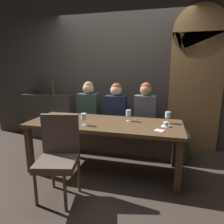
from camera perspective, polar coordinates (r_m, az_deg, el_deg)
The scene contains 18 objects.
ground at distance 3.16m, azimuth -2.13°, elevation -15.93°, with size 9.00×9.00×0.00m, color #382D26.
back_wall_tiled at distance 3.96m, azimuth 2.87°, elevation 12.50°, with size 6.00×0.12×3.00m, color #423D38.
arched_door at distance 3.85m, azimuth 23.01°, elevation 9.49°, with size 0.90×0.05×2.55m.
back_counter at distance 4.50m, azimuth -17.47°, elevation -1.21°, with size 1.10×0.28×0.95m, color #38342F.
dining_table at distance 2.91m, azimuth -2.23°, elevation -4.59°, with size 2.20×0.84×0.74m.
banquette_bench at distance 3.68m, azimuth 0.99°, elevation -7.72°, with size 2.50×0.44×0.45m.
chair_near_side at distance 2.44m, azimuth -15.04°, elevation -10.86°, with size 0.53×0.53×0.98m.
diner_redhead at distance 3.67m, azimuth -6.68°, elevation 1.99°, with size 0.36×0.24×0.82m.
diner_bearded at distance 3.53m, azimuth 1.17°, elevation 1.47°, with size 0.36×0.24×0.80m.
diner_far_end at distance 3.46m, azimuth 9.51°, elevation 1.24°, with size 0.36×0.24×0.82m.
wine_bottle_dark_red at distance 4.53m, azimuth -20.06°, elevation 6.35°, with size 0.08×0.08×0.33m.
wine_bottle_pale_label at distance 4.34m, azimuth -16.59°, elevation 6.33°, with size 0.08×0.08×0.33m.
wine_glass_center_front at distance 2.91m, azimuth 15.72°, elevation -0.87°, with size 0.08×0.08×0.16m.
wine_glass_near_right at distance 2.74m, azimuth -8.09°, elevation -1.46°, with size 0.08×0.08×0.16m.
wine_glass_far_left at distance 2.93m, azimuth 4.74°, elevation -0.33°, with size 0.08×0.08×0.16m.
espresso_cup at distance 2.76m, azimuth 15.14°, elevation -3.52°, with size 0.12×0.12×0.06m.
dessert_plate at distance 3.02m, azimuth -13.47°, elevation -2.26°, with size 0.19×0.19×0.05m.
folded_napkin at distance 2.57m, azimuth 13.42°, elevation -5.20°, with size 0.11×0.10×0.01m, color silver.
Camera 1 is at (0.81, -2.65, 1.52)m, focal length 31.90 mm.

